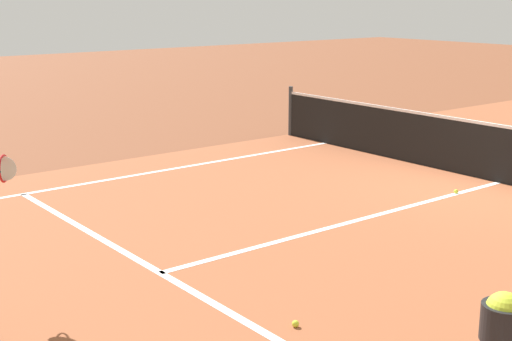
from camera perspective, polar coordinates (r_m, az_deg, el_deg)
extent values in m
plane|color=brown|center=(12.43, 18.68, -0.92)|extent=(60.00, 60.00, 0.00)
cube|color=#9E5433|center=(12.43, 18.68, -0.91)|extent=(10.62, 24.40, 0.00)
cube|color=white|center=(11.81, -15.90, -1.44)|extent=(0.10, 11.89, 0.01)
cube|color=white|center=(8.09, -7.59, -8.05)|extent=(8.22, 0.10, 0.01)
cube|color=white|center=(9.99, 8.43, -3.81)|extent=(0.10, 6.40, 0.01)
cylinder|color=#33383D|center=(15.72, 2.76, 4.74)|extent=(0.09, 0.09, 1.07)
cube|color=black|center=(12.33, 18.84, 1.13)|extent=(10.46, 0.02, 0.91)
cube|color=white|center=(12.24, 19.01, 3.32)|extent=(10.46, 0.03, 0.05)
torus|color=red|center=(7.47, -19.37, 0.15)|extent=(0.24, 0.19, 0.28)
cylinder|color=silver|center=(7.47, -19.37, 0.15)|extent=(0.15, 0.20, 0.25)
cylinder|color=black|center=(5.72, 19.03, -11.30)|extent=(0.34, 0.34, 0.28)
sphere|color=#CCE033|center=(5.69, 19.10, -10.48)|extent=(0.29, 0.29, 0.29)
sphere|color=#CCE033|center=(11.55, 15.57, -1.61)|extent=(0.07, 0.07, 0.07)
sphere|color=#CCE033|center=(6.80, 3.15, -12.04)|extent=(0.07, 0.07, 0.07)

